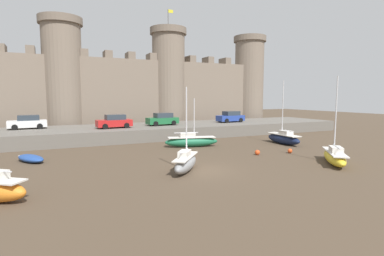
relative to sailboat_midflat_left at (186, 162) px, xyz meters
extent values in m
plane|color=#4C3D2D|center=(1.14, -0.22, -0.65)|extent=(160.00, 160.00, 0.00)
cube|color=#666059|center=(1.14, 18.74, 0.09)|extent=(60.01, 10.00, 1.48)
cube|color=#7A6B5B|center=(1.14, 27.81, 4.80)|extent=(48.01, 2.80, 10.89)
cylinder|color=#7A6B5B|center=(-6.87, 27.81, 6.97)|extent=(5.27, 5.27, 15.22)
cylinder|color=#706254|center=(-6.87, 27.81, 15.08)|extent=(5.90, 5.90, 1.00)
cylinder|color=#7A6B5B|center=(9.14, 27.81, 6.97)|extent=(5.27, 5.27, 15.22)
cylinder|color=#706254|center=(9.14, 27.81, 15.08)|extent=(5.90, 5.90, 1.00)
cylinder|color=#4C4742|center=(9.14, 27.81, 17.08)|extent=(0.10, 0.10, 3.00)
cube|color=yellow|center=(9.59, 27.81, 18.28)|extent=(0.80, 0.04, 0.50)
cylinder|color=#7A6B5B|center=(25.14, 27.81, 6.97)|extent=(5.27, 5.27, 15.22)
cylinder|color=#706254|center=(25.14, 27.81, 15.08)|extent=(5.90, 5.90, 1.00)
cube|color=#746557|center=(-14.15, 27.81, 10.79)|extent=(1.10, 2.52, 1.10)
cube|color=#746557|center=(-10.76, 27.81, 10.79)|extent=(1.10, 2.52, 1.10)
cube|color=#746557|center=(-3.96, 27.81, 10.79)|extent=(1.10, 2.52, 1.10)
cube|color=#746557|center=(-0.56, 27.81, 10.79)|extent=(1.10, 2.52, 1.10)
cube|color=#746557|center=(2.83, 27.81, 10.79)|extent=(1.10, 2.52, 1.10)
cube|color=#746557|center=(6.23, 27.81, 10.79)|extent=(1.10, 2.52, 1.10)
cube|color=#746557|center=(13.03, 27.81, 10.79)|extent=(1.10, 2.52, 1.10)
cube|color=#746557|center=(16.42, 27.81, 10.79)|extent=(1.10, 2.52, 1.10)
cube|color=#746557|center=(19.82, 27.81, 10.79)|extent=(1.10, 2.52, 1.10)
ellipsoid|color=gray|center=(0.01, 0.02, -0.10)|extent=(3.53, 4.07, 1.09)
cube|color=silver|center=(0.01, 0.02, 0.40)|extent=(3.08, 3.56, 0.08)
cube|color=silver|center=(-0.19, -0.24, 0.66)|extent=(1.29, 1.38, 0.44)
cylinder|color=silver|center=(0.15, 0.19, 2.86)|extent=(0.10, 0.10, 4.84)
cylinder|color=silver|center=(-0.26, -0.33, 0.89)|extent=(1.28, 1.59, 0.08)
ellipsoid|color=#141E3D|center=(14.76, 6.66, -0.10)|extent=(1.61, 5.07, 1.09)
cube|color=silver|center=(14.76, 6.66, 0.41)|extent=(1.37, 4.46, 0.08)
cube|color=silver|center=(14.75, 6.28, 0.67)|extent=(0.97, 1.44, 0.44)
cylinder|color=silver|center=(14.77, 6.91, 3.40)|extent=(0.10, 0.10, 5.91)
cylinder|color=silver|center=(14.74, 6.16, 0.90)|extent=(0.17, 2.26, 0.08)
ellipsoid|color=yellow|center=(11.54, -2.73, -0.16)|extent=(4.22, 4.83, 0.98)
cube|color=silver|center=(11.54, -2.73, 0.30)|extent=(3.69, 4.23, 0.08)
cube|color=silver|center=(11.29, -3.04, 0.56)|extent=(1.54, 1.64, 0.44)
cylinder|color=silver|center=(11.70, -2.53, 3.26)|extent=(0.10, 0.10, 5.86)
cylinder|color=silver|center=(11.21, -3.14, 0.79)|extent=(1.53, 1.87, 0.08)
ellipsoid|color=#1E6B47|center=(4.71, 9.21, -0.12)|extent=(5.75, 2.63, 1.05)
cube|color=silver|center=(4.71, 9.21, 0.36)|extent=(5.05, 2.27, 0.08)
cube|color=silver|center=(4.30, 9.31, 0.62)|extent=(1.73, 1.22, 0.44)
cylinder|color=silver|center=(4.98, 9.15, 2.42)|extent=(0.10, 0.10, 4.04)
cylinder|color=silver|center=(4.16, 9.35, 0.85)|extent=(2.46, 0.68, 0.08)
ellipsoid|color=#234793|center=(-10.12, 8.08, -0.36)|extent=(2.70, 3.45, 0.57)
ellipsoid|color=blue|center=(-10.12, 8.08, -0.30)|extent=(2.17, 2.80, 0.31)
cube|color=beige|center=(-10.01, 7.87, -0.26)|extent=(1.05, 0.71, 0.06)
cube|color=beige|center=(-10.74, 9.19, -0.28)|extent=(0.75, 0.59, 0.08)
sphere|color=orange|center=(1.39, 3.85, -0.43)|extent=(0.44, 0.44, 0.44)
sphere|color=#E04C1E|center=(11.58, 2.17, -0.43)|extent=(0.43, 0.43, 0.43)
sphere|color=#E04C1E|center=(8.25, 2.70, -0.41)|extent=(0.46, 0.46, 0.46)
cube|color=red|center=(-1.74, 17.45, 1.43)|extent=(4.21, 2.00, 0.80)
cube|color=#2D3842|center=(-1.59, 17.46, 2.13)|extent=(2.36, 1.66, 0.64)
cylinder|color=black|center=(-2.94, 16.51, 1.15)|extent=(0.65, 0.23, 0.64)
cylinder|color=black|center=(-3.07, 18.21, 1.15)|extent=(0.65, 0.23, 0.64)
cylinder|color=black|center=(-0.41, 16.70, 1.15)|extent=(0.65, 0.23, 0.64)
cylinder|color=black|center=(-0.53, 18.39, 1.15)|extent=(0.65, 0.23, 0.64)
cube|color=#263F99|center=(15.37, 18.62, 1.43)|extent=(4.21, 2.00, 0.80)
cube|color=#2D3842|center=(15.52, 18.63, 2.13)|extent=(2.36, 1.66, 0.64)
cylinder|color=black|center=(14.16, 17.68, 1.15)|extent=(0.65, 0.23, 0.64)
cylinder|color=black|center=(14.04, 19.37, 1.15)|extent=(0.65, 0.23, 0.64)
cylinder|color=black|center=(16.70, 17.87, 1.15)|extent=(0.65, 0.23, 0.64)
cylinder|color=black|center=(16.57, 19.56, 1.15)|extent=(0.65, 0.23, 0.64)
cube|color=#1E6638|center=(4.69, 18.39, 1.43)|extent=(4.21, 2.00, 0.80)
cube|color=#2D3842|center=(4.84, 18.40, 2.13)|extent=(2.36, 1.66, 0.64)
cylinder|color=black|center=(3.48, 17.45, 1.15)|extent=(0.65, 0.23, 0.64)
cylinder|color=black|center=(3.36, 19.14, 1.15)|extent=(0.65, 0.23, 0.64)
cylinder|color=black|center=(6.02, 17.64, 1.15)|extent=(0.65, 0.23, 0.64)
cylinder|color=black|center=(5.89, 19.33, 1.15)|extent=(0.65, 0.23, 0.64)
cube|color=silver|center=(-11.14, 20.76, 1.43)|extent=(4.21, 2.00, 0.80)
cube|color=#2D3842|center=(-10.99, 20.77, 2.13)|extent=(2.36, 1.66, 0.64)
cylinder|color=black|center=(-12.35, 19.81, 1.15)|extent=(0.65, 0.23, 0.64)
cylinder|color=black|center=(-12.47, 21.51, 1.15)|extent=(0.65, 0.23, 0.64)
cylinder|color=black|center=(-9.81, 20.00, 1.15)|extent=(0.65, 0.23, 0.64)
cylinder|color=black|center=(-9.94, 21.70, 1.15)|extent=(0.65, 0.23, 0.64)
camera|label=1|loc=(-8.28, -18.94, 4.62)|focal=28.00mm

